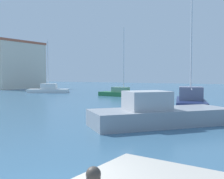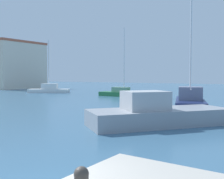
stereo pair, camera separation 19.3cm
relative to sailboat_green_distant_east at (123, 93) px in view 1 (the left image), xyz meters
name	(u,v)px [view 1 (the left image)]	position (x,y,z in m)	size (l,w,h in m)	color
water	(21,102)	(-13.12, 4.59, -0.47)	(160.00, 160.00, 0.00)	#38607F
sailboat_green_distant_east	(123,93)	(0.00, 0.00, 0.00)	(1.92, 7.39, 9.33)	#28703D
sailboat_navy_far_left	(191,102)	(-9.86, -12.50, 0.23)	(7.07, 4.36, 10.57)	#19234C
motorboat_grey_inner_mooring	(158,114)	(-17.24, -13.04, 0.16)	(8.10, 7.03, 1.94)	gray
sailboat_white_distant_north	(48,89)	(-0.07, 14.63, 0.08)	(5.44, 6.80, 8.74)	white
warehouse_block	(17,65)	(6.41, 31.66, 4.75)	(11.72, 6.18, 10.43)	beige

